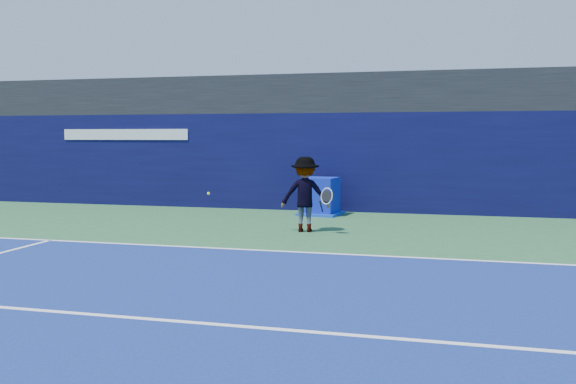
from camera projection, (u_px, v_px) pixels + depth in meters
name	position (u px, v px, depth m)	size (l,w,h in m)	color
ground	(212.00, 284.00, 9.95)	(80.00, 80.00, 0.00)	#295C34
baseline	(268.00, 251.00, 12.84)	(24.00, 0.10, 0.01)	white
service_line	(154.00, 319.00, 8.02)	(24.00, 0.10, 0.01)	white
stadium_band	(342.00, 96.00, 20.71)	(36.00, 3.00, 1.20)	black
back_wall_assembly	(336.00, 162.00, 19.94)	(36.00, 1.03, 3.00)	#090A35
equipment_cart	(321.00, 198.00, 18.73)	(1.29, 1.29, 1.09)	#0B1AA7
tennis_player	(305.00, 194.00, 15.41)	(1.39, 0.85, 1.80)	white
tennis_ball	(208.00, 193.00, 15.96)	(0.07, 0.07, 0.07)	#D5ED1A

